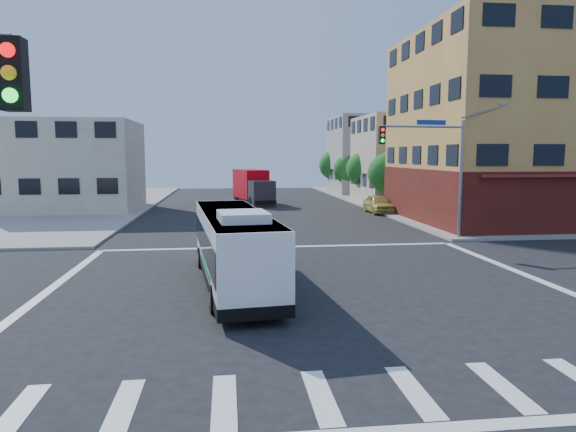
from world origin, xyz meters
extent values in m
plane|color=black|center=(0.00, 0.00, 0.00)|extent=(120.00, 120.00, 0.00)
cube|color=gray|center=(35.00, 35.00, 0.07)|extent=(50.00, 50.00, 0.15)
cube|color=gold|center=(20.00, 18.50, 7.00)|extent=(18.00, 15.00, 14.00)
cube|color=#551A13|center=(20.00, 18.50, 2.00)|extent=(18.09, 15.08, 4.00)
cube|color=tan|center=(17.00, 34.00, 4.50)|extent=(12.00, 10.00, 9.00)
cube|color=gray|center=(17.00, 48.00, 5.00)|extent=(12.00, 10.00, 10.00)
cube|color=beige|center=(-17.00, 30.00, 4.00)|extent=(12.00, 10.00, 8.00)
cylinder|color=gray|center=(10.80, 10.80, 3.50)|extent=(0.18, 0.18, 7.00)
cylinder|color=gray|center=(8.30, 10.55, 6.60)|extent=(5.01, 0.62, 0.12)
cube|color=black|center=(5.80, 10.30, 6.10)|extent=(0.32, 0.30, 1.00)
sphere|color=#FF0C0C|center=(5.80, 10.13, 6.40)|extent=(0.20, 0.20, 0.20)
sphere|color=yellow|center=(5.80, 10.13, 6.10)|extent=(0.20, 0.20, 0.20)
sphere|color=#19FF33|center=(5.80, 10.13, 5.80)|extent=(0.20, 0.20, 0.20)
cube|color=navy|center=(8.80, 10.60, 6.85)|extent=(1.80, 0.22, 0.28)
cube|color=gray|center=(13.30, 11.05, 8.00)|extent=(0.50, 0.22, 0.14)
cube|color=black|center=(-5.80, -10.30, 6.10)|extent=(0.32, 0.30, 1.00)
sphere|color=#FF0C0C|center=(-5.80, -10.47, 6.40)|extent=(0.20, 0.20, 0.20)
sphere|color=yellow|center=(-5.80, -10.47, 6.10)|extent=(0.20, 0.20, 0.20)
sphere|color=#19FF33|center=(-5.80, -10.47, 5.80)|extent=(0.20, 0.20, 0.20)
cylinder|color=#372514|center=(11.80, 28.00, 0.96)|extent=(0.28, 0.28, 1.92)
sphere|color=#18561E|center=(11.80, 28.00, 3.37)|extent=(3.60, 3.60, 3.60)
sphere|color=#18561E|center=(12.20, 27.70, 4.27)|extent=(2.52, 2.52, 2.52)
cylinder|color=#372514|center=(11.80, 36.00, 1.00)|extent=(0.28, 0.28, 1.99)
sphere|color=#18561E|center=(11.80, 36.00, 3.51)|extent=(3.80, 3.80, 3.80)
sphere|color=#18561E|center=(12.20, 35.70, 4.46)|extent=(2.66, 2.66, 2.66)
cylinder|color=#372514|center=(11.80, 44.00, 0.94)|extent=(0.28, 0.28, 1.89)
sphere|color=#18561E|center=(11.80, 44.00, 3.25)|extent=(3.40, 3.40, 3.40)
sphere|color=#18561E|center=(12.20, 43.70, 4.10)|extent=(2.38, 2.38, 2.38)
cylinder|color=#372514|center=(11.80, 52.00, 1.01)|extent=(0.28, 0.28, 2.03)
sphere|color=#18561E|center=(11.80, 52.00, 3.63)|extent=(4.00, 4.00, 4.00)
sphere|color=#18561E|center=(12.20, 51.70, 4.63)|extent=(2.80, 2.80, 2.80)
cube|color=black|center=(-2.66, 1.47, 0.49)|extent=(3.39, 10.79, 0.40)
cube|color=white|center=(-2.66, 1.47, 1.57)|extent=(3.37, 10.77, 2.51)
cube|color=black|center=(-2.66, 1.47, 1.72)|extent=(3.38, 10.46, 1.10)
cube|color=black|center=(-3.22, 6.68, 1.63)|extent=(2.06, 0.27, 1.19)
cube|color=#E5590C|center=(-3.22, 6.71, 2.51)|extent=(1.68, 0.23, 0.25)
cube|color=white|center=(-2.66, 1.47, 2.77)|extent=(3.31, 10.55, 0.11)
cube|color=white|center=(-2.37, -1.16, 2.98)|extent=(1.77, 2.10, 0.32)
cube|color=#056C40|center=(-3.74, 0.91, 0.93)|extent=(0.54, 4.83, 0.25)
cube|color=#056C40|center=(-1.48, 1.15, 0.93)|extent=(0.54, 4.83, 0.25)
cylinder|color=black|center=(-4.07, 4.73, 0.46)|extent=(0.36, 0.94, 0.92)
cylinder|color=#99999E|center=(-4.19, 4.71, 0.46)|extent=(0.08, 0.46, 0.46)
cylinder|color=black|center=(-1.97, 4.95, 0.46)|extent=(0.36, 0.94, 0.92)
cylinder|color=#99999E|center=(-1.85, 4.97, 0.46)|extent=(0.08, 0.46, 0.46)
cylinder|color=black|center=(-3.34, -2.01, 0.46)|extent=(0.36, 0.94, 0.92)
cylinder|color=#99999E|center=(-3.46, -2.02, 0.46)|extent=(0.08, 0.46, 0.46)
cylinder|color=black|center=(-1.24, -1.78, 0.46)|extent=(0.36, 0.94, 0.92)
cylinder|color=#99999E|center=(-1.12, -1.77, 0.46)|extent=(0.08, 0.46, 0.46)
cube|color=#25252A|center=(0.44, 31.65, 1.26)|extent=(2.69, 2.62, 2.53)
cube|color=black|center=(0.67, 30.75, 1.65)|extent=(2.00, 0.58, 0.97)
cube|color=red|center=(-0.47, 35.22, 2.04)|extent=(3.60, 5.85, 2.92)
cube|color=black|center=(-0.18, 34.09, 0.53)|extent=(3.99, 8.06, 0.29)
cylinder|color=black|center=(-0.59, 31.58, 0.49)|extent=(0.50, 1.01, 0.97)
cylinder|color=black|center=(1.39, 32.09, 0.49)|extent=(0.50, 1.01, 0.97)
cylinder|color=black|center=(-1.29, 34.31, 0.49)|extent=(0.50, 1.01, 0.97)
cylinder|color=black|center=(0.69, 34.82, 0.49)|extent=(0.50, 1.01, 0.97)
cylinder|color=black|center=(-1.89, 36.67, 0.49)|extent=(0.50, 1.01, 0.97)
cylinder|color=black|center=(0.09, 37.17, 0.49)|extent=(0.50, 1.01, 0.97)
imported|color=gold|center=(10.15, 24.94, 0.79)|extent=(1.89, 4.66, 1.59)
camera|label=1|loc=(-2.89, -17.99, 4.99)|focal=32.00mm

